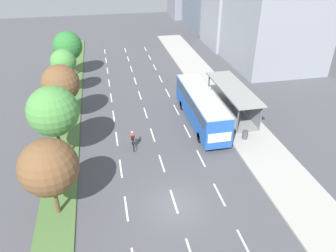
# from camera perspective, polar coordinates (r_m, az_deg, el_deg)

# --- Properties ---
(ground_plane) EXTENTS (140.00, 140.00, 0.00)m
(ground_plane) POSITION_cam_1_polar(r_m,az_deg,el_deg) (24.01, 1.33, -13.91)
(ground_plane) COLOR #4C4C51
(median_strip) EXTENTS (2.60, 52.00, 0.12)m
(median_strip) POSITION_cam_1_polar(r_m,az_deg,el_deg) (40.57, -16.81, 4.58)
(median_strip) COLOR #4C7038
(median_strip) RESTS_ON ground
(sidewalk_right) EXTENTS (4.50, 52.00, 0.15)m
(sidewalk_right) POSITION_cam_1_polar(r_m,az_deg,el_deg) (42.50, 7.46, 6.85)
(sidewalk_right) COLOR #ADAAA3
(sidewalk_right) RESTS_ON ground
(lane_divider_left) EXTENTS (0.14, 45.23, 0.01)m
(lane_divider_left) POSITION_cam_1_polar(r_m,az_deg,el_deg) (37.78, -9.78, 3.45)
(lane_divider_left) COLOR white
(lane_divider_left) RESTS_ON ground
(lane_divider_center) EXTENTS (0.14, 45.23, 0.01)m
(lane_divider_center) POSITION_cam_1_polar(r_m,az_deg,el_deg) (37.99, -4.51, 3.98)
(lane_divider_center) COLOR white
(lane_divider_center) RESTS_ON ground
(lane_divider_right) EXTENTS (0.14, 45.23, 0.01)m
(lane_divider_right) POSITION_cam_1_polar(r_m,az_deg,el_deg) (38.52, 0.66, 4.46)
(lane_divider_right) COLOR white
(lane_divider_right) RESTS_ON ground
(bus_shelter) EXTENTS (2.90, 9.76, 2.86)m
(bus_shelter) POSITION_cam_1_polar(r_m,az_deg,el_deg) (35.81, 11.68, 5.03)
(bus_shelter) COLOR gray
(bus_shelter) RESTS_ON sidewalk_right
(bus) EXTENTS (2.54, 11.29, 3.37)m
(bus) POSITION_cam_1_polar(r_m,az_deg,el_deg) (33.00, 5.85, 3.66)
(bus) COLOR #2356B2
(bus) RESTS_ON ground
(cyclist) EXTENTS (0.46, 1.82, 1.71)m
(cyclist) POSITION_cam_1_polar(r_m,az_deg,el_deg) (29.60, -6.23, -2.55)
(cyclist) COLOR black
(cyclist) RESTS_ON ground
(median_tree_nearest) EXTENTS (3.85, 3.85, 5.81)m
(median_tree_nearest) POSITION_cam_1_polar(r_m,az_deg,el_deg) (22.25, -20.27, -6.84)
(median_tree_nearest) COLOR brown
(median_tree_nearest) RESTS_ON median_strip
(median_tree_second) EXTENTS (4.14, 4.14, 6.68)m
(median_tree_second) POSITION_cam_1_polar(r_m,az_deg,el_deg) (27.50, -19.59, 2.47)
(median_tree_second) COLOR brown
(median_tree_second) RESTS_ON median_strip
(median_tree_third) EXTENTS (3.73, 3.73, 6.17)m
(median_tree_third) POSITION_cam_1_polar(r_m,az_deg,el_deg) (33.57, -18.40, 7.12)
(median_tree_third) COLOR brown
(median_tree_third) RESTS_ON median_strip
(median_tree_fourth) EXTENTS (2.95, 2.95, 5.77)m
(median_tree_fourth) POSITION_cam_1_polar(r_m,az_deg,el_deg) (39.75, -17.96, 10.65)
(median_tree_fourth) COLOR brown
(median_tree_fourth) RESTS_ON median_strip
(median_tree_fifth) EXTENTS (3.83, 3.83, 6.19)m
(median_tree_fifth) POSITION_cam_1_polar(r_m,az_deg,el_deg) (46.00, -17.27, 13.30)
(median_tree_fifth) COLOR brown
(median_tree_fifth) RESTS_ON median_strip
(trash_bin) EXTENTS (0.52, 0.52, 0.85)m
(trash_bin) POSITION_cam_1_polar(r_m,az_deg,el_deg) (31.54, 13.41, -1.51)
(trash_bin) COLOR #4C4C51
(trash_bin) RESTS_ON sidewalk_right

